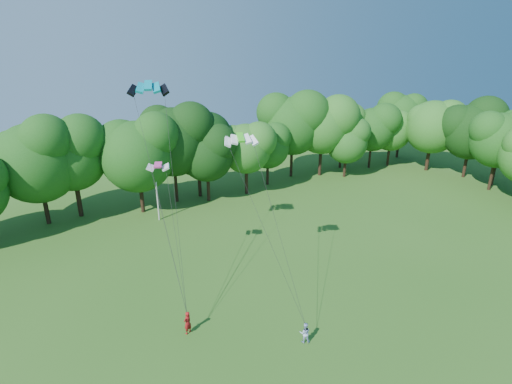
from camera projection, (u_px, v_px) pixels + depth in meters
utility_pole at (157, 190)px, 46.07m from camera, size 1.43×0.18×7.15m
kite_flyer_left at (187, 323)px, 28.61m from camera, size 0.78×0.68×1.80m
kite_flyer_right at (305, 333)px, 27.79m from camera, size 0.95×0.90×1.56m
kite_teal at (148, 85)px, 31.40m from camera, size 3.27×2.23×0.74m
kite_green at (241, 137)px, 29.71m from camera, size 2.61×1.70×0.58m
kite_pink at (158, 165)px, 31.70m from camera, size 1.97×1.49×0.32m
tree_back_center at (197, 139)px, 51.97m from camera, size 8.68×8.68×12.62m
tree_back_east at (347, 138)px, 60.44m from camera, size 6.79×6.79×9.88m
tree_flank_east at (501, 139)px, 56.33m from camera, size 7.70×7.70×11.19m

